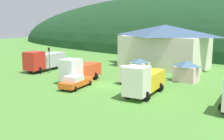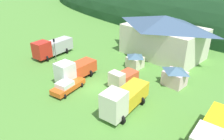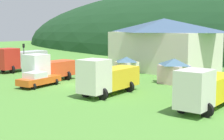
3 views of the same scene
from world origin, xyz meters
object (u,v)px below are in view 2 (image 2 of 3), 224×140
service_pickup_orange (67,86)px  traffic_cone_near_pickup (88,70)px  play_shed_pink (175,76)px  heavy_rig_striped (124,99)px  light_truck_cream (122,78)px  flatbed_truck_yellow (212,134)px  play_shed_cream (135,60)px  crane_truck_red (52,47)px  traffic_light_west (55,47)px  depot_building (164,35)px  heavy_rig_white (74,70)px

service_pickup_orange → traffic_cone_near_pickup: service_pickup_orange is taller
play_shed_pink → heavy_rig_striped: size_ratio=0.42×
play_shed_pink → light_truck_cream: (-5.17, -5.52, -0.28)m
flatbed_truck_yellow → service_pickup_orange: (-18.17, -3.72, -0.91)m
play_shed_pink → play_shed_cream: bearing=176.2°
crane_truck_red → traffic_light_west: traffic_light_west is taller
play_shed_pink → flatbed_truck_yellow: (8.73, -8.35, 0.24)m
depot_building → flatbed_truck_yellow: size_ratio=1.85×
play_shed_cream → light_truck_cream: 6.63m
play_shed_cream → play_shed_pink: (7.88, -0.53, 0.18)m
play_shed_cream → depot_building: bearing=89.2°
depot_building → traffic_cone_near_pickup: (-4.97, -14.28, -3.96)m
play_shed_cream → light_truck_cream: size_ratio=0.56×
play_shed_cream → traffic_light_west: (-12.15, -8.03, 1.21)m
light_truck_cream → traffic_light_west: size_ratio=1.13×
light_truck_cream → traffic_light_west: bearing=-85.5°
traffic_cone_near_pickup → depot_building: bearing=70.8°
heavy_rig_white → traffic_light_west: (-8.60, 1.94, 0.84)m
light_truck_cream → heavy_rig_striped: size_ratio=0.60×
heavy_rig_white → service_pickup_orange: heavy_rig_white is taller
depot_building → light_truck_cream: (2.60, -14.04, -2.73)m
play_shed_pink → traffic_cone_near_pickup: (-12.74, -5.76, -1.50)m
service_pickup_orange → heavy_rig_striped: bearing=90.9°
depot_building → heavy_rig_striped: bearing=-69.6°
traffic_cone_near_pickup → heavy_rig_white: bearing=-70.4°
service_pickup_orange → traffic_cone_near_pickup: bearing=-165.5°
traffic_cone_near_pickup → service_pickup_orange: bearing=-62.3°
depot_building → play_shed_pink: (7.77, -8.51, -2.46)m
play_shed_cream → service_pickup_orange: play_shed_cream is taller
depot_building → light_truck_cream: size_ratio=3.28×
play_shed_cream → light_truck_cream: play_shed_cream is taller
play_shed_pink → heavy_rig_striped: heavy_rig_striped is taller
crane_truck_red → heavy_rig_white: size_ratio=1.22×
depot_building → crane_truck_red: depot_building is taller
play_shed_cream → traffic_light_west: bearing=-146.6°
depot_building → heavy_rig_striped: (6.87, -18.44, -2.18)m
play_shed_cream → play_shed_pink: play_shed_pink is taller
crane_truck_red → traffic_cone_near_pickup: bearing=86.6°
light_truck_cream → service_pickup_orange: (-4.26, -6.55, -0.40)m
heavy_rig_white → light_truck_cream: bearing=115.7°
heavy_rig_striped → flatbed_truck_yellow: size_ratio=0.93×
service_pickup_orange → traffic_light_west: 11.67m
play_shed_pink → service_pickup_orange: 15.33m
play_shed_pink → service_pickup_orange: (-9.44, -12.07, -0.67)m
depot_building → crane_truck_red: (-14.43, -15.40, -2.14)m
crane_truck_red → heavy_rig_striped: 21.52m
depot_building → service_pickup_orange: bearing=-94.6°
light_truck_cream → service_pickup_orange: bearing=-36.2°
traffic_light_west → play_shed_pink: bearing=20.5°
light_truck_cream → service_pickup_orange: size_ratio=0.86×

